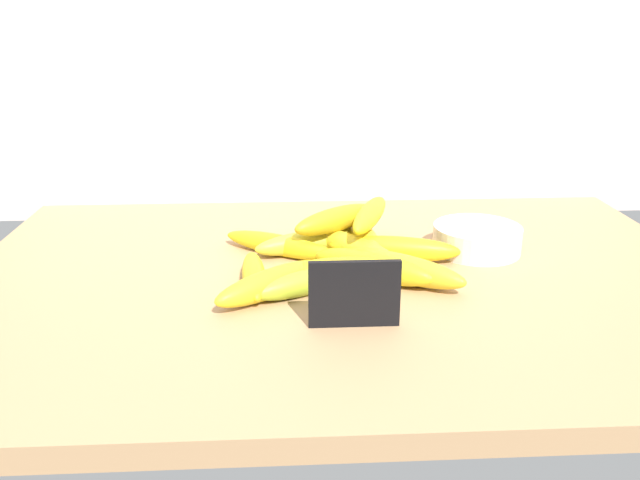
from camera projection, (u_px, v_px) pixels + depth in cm
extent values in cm
cube|color=tan|center=(342.00, 284.00, 95.70)|extent=(110.00, 76.00, 3.00)
cube|color=beige|center=(325.00, 33.00, 121.21)|extent=(130.00, 2.00, 70.00)
cube|color=black|center=(354.00, 294.00, 78.39)|extent=(11.00, 0.80, 8.40)
cube|color=olive|center=(353.00, 321.00, 80.45)|extent=(9.90, 1.20, 0.60)
cylinder|color=silver|center=(477.00, 239.00, 103.52)|extent=(13.74, 13.74, 4.16)
ellipsoid|color=yellow|center=(280.00, 245.00, 101.97)|extent=(18.66, 13.66, 3.32)
ellipsoid|color=yellow|center=(373.00, 267.00, 92.32)|extent=(17.75, 13.86, 4.20)
ellipsoid|color=yellow|center=(347.00, 271.00, 90.81)|extent=(17.70, 4.80, 4.09)
ellipsoid|color=yellow|center=(399.00, 268.00, 92.01)|extent=(18.36, 15.43, 4.10)
ellipsoid|color=yellow|center=(310.00, 241.00, 103.20)|extent=(18.51, 10.57, 3.64)
ellipsoid|color=yellow|center=(254.00, 275.00, 90.63)|extent=(4.58, 16.36, 3.21)
ellipsoid|color=yellow|center=(394.00, 249.00, 99.58)|extent=(20.25, 7.90, 3.90)
ellipsoid|color=gold|center=(332.00, 240.00, 104.27)|extent=(14.93, 9.75, 3.32)
ellipsoid|color=yellow|center=(351.00, 247.00, 100.53)|extent=(15.84, 18.47, 3.79)
ellipsoid|color=yellow|center=(361.00, 236.00, 105.16)|extent=(6.86, 20.63, 4.01)
ellipsoid|color=#A8C02A|center=(304.00, 283.00, 87.84)|extent=(14.97, 10.29, 3.41)
ellipsoid|color=yellow|center=(273.00, 283.00, 87.28)|extent=(16.68, 15.11, 3.95)
ellipsoid|color=yellow|center=(370.00, 215.00, 103.33)|extent=(9.28, 17.66, 3.41)
ellipsoid|color=gold|center=(337.00, 219.00, 102.72)|extent=(15.59, 13.40, 3.80)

